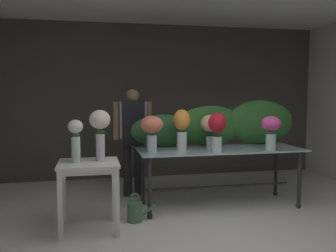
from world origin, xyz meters
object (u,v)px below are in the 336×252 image
florist (133,130)px  vase_cream_lisianthus_tall (100,128)px  vase_fuchsia_peonies (271,129)px  watering_can (135,211)px  vase_sunset_stock (182,127)px  display_table_glass (220,157)px  vase_coral_lilies (152,129)px  vase_peach_dahlias (210,126)px  vase_white_roses_tall (76,139)px  side_table_white (89,172)px  vase_crimson_hydrangea (217,128)px

florist → vase_cream_lisianthus_tall: size_ratio=2.82×
vase_fuchsia_peonies → watering_can: vase_fuchsia_peonies is taller
vase_sunset_stock → watering_can: bearing=-151.9°
display_table_glass → vase_fuchsia_peonies: (0.58, -0.29, 0.39)m
florist → vase_coral_lilies: size_ratio=3.50×
vase_fuchsia_peonies → display_table_glass: bearing=153.7°
vase_peach_dahlias → vase_cream_lisianthus_tall: 1.51m
vase_sunset_stock → florist: bearing=126.1°
vase_sunset_stock → vase_white_roses_tall: size_ratio=1.13×
vase_coral_lilies → vase_sunset_stock: vase_sunset_stock is taller
vase_sunset_stock → vase_fuchsia_peonies: (1.12, -0.26, -0.03)m
display_table_glass → vase_sunset_stock: size_ratio=4.17×
side_table_white → vase_coral_lilies: 0.98m
display_table_glass → vase_white_roses_tall: (-1.84, -0.55, 0.36)m
side_table_white → watering_can: size_ratio=2.19×
vase_sunset_stock → vase_cream_lisianthus_tall: size_ratio=0.93×
vase_crimson_hydrangea → vase_white_roses_tall: 1.72m
vase_crimson_hydrangea → vase_coral_lilies: (-0.80, 0.17, -0.01)m
vase_coral_lilies → vase_white_roses_tall: vase_coral_lilies is taller
vase_fuchsia_peonies → vase_white_roses_tall: (-2.43, -0.26, -0.03)m
side_table_white → vase_cream_lisianthus_tall: vase_cream_lisianthus_tall is taller
florist → display_table_glass: bearing=-34.0°
vase_sunset_stock → watering_can: size_ratio=1.50×
side_table_white → florist: (0.63, 1.29, 0.32)m
vase_coral_lilies → vase_white_roses_tall: 1.00m
vase_sunset_stock → vase_fuchsia_peonies: 1.15m
florist → vase_coral_lilies: (0.15, -0.86, 0.10)m
vase_crimson_hydrangea → vase_sunset_stock: 0.48m
vase_fuchsia_peonies → vase_peach_dahlias: vase_peach_dahlias is taller
watering_can → vase_peach_dahlias: bearing=18.7°
watering_can → vase_sunset_stock: bearing=28.1°
vase_crimson_hydrangea → vase_peach_dahlias: vase_crimson_hydrangea is taller
vase_white_roses_tall → side_table_white: bearing=-0.2°
vase_peach_dahlias → watering_can: (-1.04, -0.35, -0.96)m
vase_coral_lilies → vase_fuchsia_peonies: size_ratio=1.03×
vase_peach_dahlias → vase_cream_lisianthus_tall: vase_cream_lisianthus_tall is taller
vase_fuchsia_peonies → vase_white_roses_tall: vase_white_roses_tall is taller
display_table_glass → vase_sunset_stock: vase_sunset_stock is taller
vase_crimson_hydrangea → vase_white_roses_tall: bearing=-171.4°
vase_peach_dahlias → watering_can: 1.46m
vase_crimson_hydrangea → watering_can: vase_crimson_hydrangea is taller
vase_peach_dahlias → florist: bearing=141.3°
display_table_glass → florist: (-1.08, 0.73, 0.31)m
vase_peach_dahlias → vase_cream_lisianthus_tall: (-1.44, -0.47, 0.06)m
vase_sunset_stock → vase_cream_lisianthus_tall: (-1.05, -0.47, 0.05)m
vase_cream_lisianthus_tall → display_table_glass: bearing=17.3°
florist → vase_white_roses_tall: (-0.76, -1.29, 0.05)m
florist → vase_cream_lisianthus_tall: florist is taller
display_table_glass → side_table_white: 1.80m
florist → vase_crimson_hydrangea: (0.94, -1.03, 0.11)m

